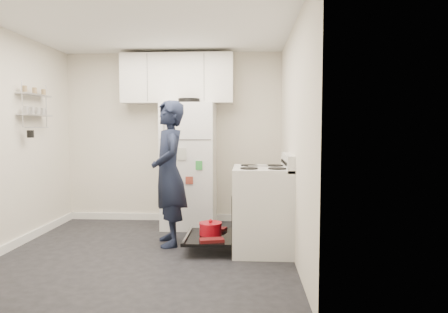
# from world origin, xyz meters

# --- Properties ---
(room) EXTENTS (3.21, 3.21, 2.51)m
(room) POSITION_xyz_m (-0.03, 0.03, 1.21)
(room) COLOR black
(room) RESTS_ON ground
(electric_range) EXTENTS (0.66, 0.76, 1.10)m
(electric_range) POSITION_xyz_m (1.26, 0.15, 0.47)
(electric_range) COLOR silver
(electric_range) RESTS_ON ground
(open_oven_door) EXTENTS (0.55, 0.71, 0.21)m
(open_oven_door) POSITION_xyz_m (0.68, 0.17, 0.18)
(open_oven_door) COLOR black
(open_oven_door) RESTS_ON ground
(refrigerator) EXTENTS (0.72, 0.74, 1.80)m
(refrigerator) POSITION_xyz_m (0.29, 1.25, 0.87)
(refrigerator) COLOR white
(refrigerator) RESTS_ON ground
(upper_cabinets) EXTENTS (1.60, 0.33, 0.70)m
(upper_cabinets) POSITION_xyz_m (0.10, 1.43, 2.10)
(upper_cabinets) COLOR silver
(upper_cabinets) RESTS_ON room
(wall_shelf_rack) EXTENTS (0.14, 0.60, 0.61)m
(wall_shelf_rack) POSITION_xyz_m (-1.52, 0.49, 1.68)
(wall_shelf_rack) COLOR #B2B2B7
(wall_shelf_rack) RESTS_ON room
(person) EXTENTS (0.59, 0.73, 1.72)m
(person) POSITION_xyz_m (0.18, 0.34, 0.86)
(person) COLOR black
(person) RESTS_ON ground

